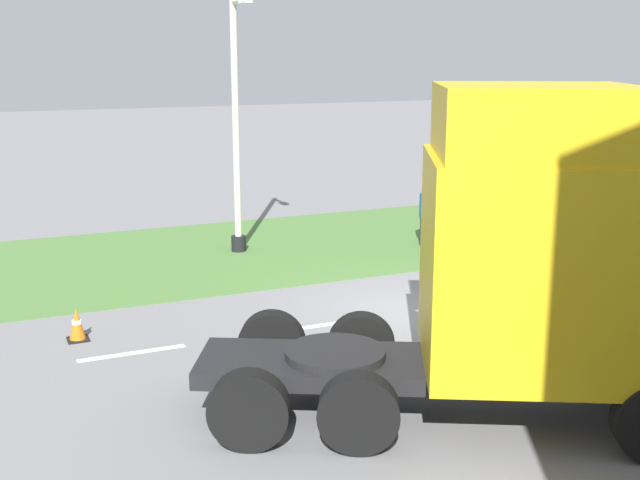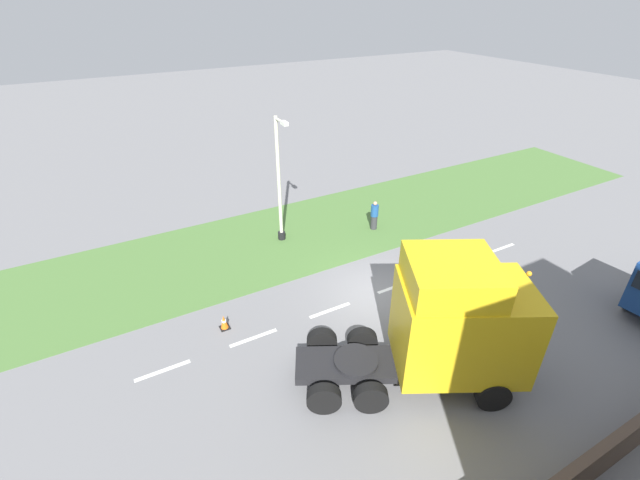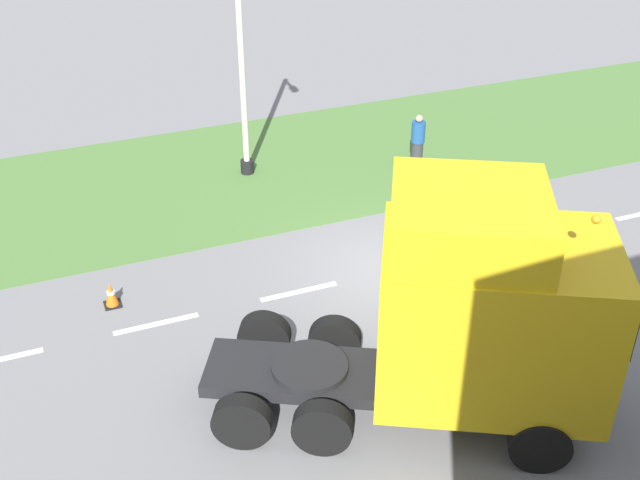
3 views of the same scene
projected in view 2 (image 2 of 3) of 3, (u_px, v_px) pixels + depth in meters
The scene contains 9 objects.
ground_plane at pixel (378, 293), 17.76m from camera, with size 120.00×120.00×0.00m, color slate.
grass_verge at pixel (311, 231), 22.29m from camera, with size 7.00×44.00×0.01m.
lane_markings at pixel (364, 298), 17.47m from camera, with size 0.16×17.80×0.00m.
boundary_wall at pixel (591, 466), 10.63m from camera, with size 0.25×24.00×1.35m.
lorry_cab at pixel (452, 324), 12.75m from camera, with size 5.34×7.04×4.66m.
lamp_post at pixel (280, 189), 20.13m from camera, with size 1.30×0.37×6.17m.
pedestrian at pixel (374, 216), 22.12m from camera, with size 0.39×0.39×1.58m.
traffic_cone_lead at pixel (406, 254), 19.87m from camera, with size 0.36×0.36×0.58m.
traffic_cone_trailing at pixel (224, 322), 15.79m from camera, with size 0.36×0.36×0.58m.
Camera 2 is at (11.26, -8.95, 10.92)m, focal length 24.00 mm.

